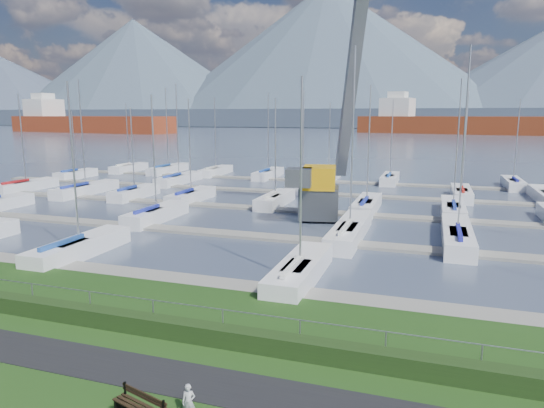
% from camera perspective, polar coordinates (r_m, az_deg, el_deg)
% --- Properties ---
extents(path, '(160.00, 2.00, 0.04)m').
position_cam_1_polar(path, '(17.73, -16.18, -18.20)').
color(path, black).
rests_on(path, grass).
extents(water, '(800.00, 540.00, 0.20)m').
position_cam_1_polar(water, '(275.97, 16.50, 8.25)').
color(water, '#444F63').
extents(hedge, '(80.00, 0.70, 0.70)m').
position_cam_1_polar(hedge, '(19.53, -11.81, -14.08)').
color(hedge, '#1D3312').
rests_on(hedge, grass).
extents(fence, '(80.00, 0.04, 0.04)m').
position_cam_1_polar(fence, '(19.51, -11.31, -11.37)').
color(fence, gray).
rests_on(fence, grass).
extents(foothill, '(900.00, 80.00, 12.00)m').
position_cam_1_polar(foothill, '(345.81, 16.96, 9.66)').
color(foothill, '#3B4657').
rests_on(foothill, water).
extents(mountains, '(1190.00, 360.00, 115.00)m').
position_cam_1_polar(mountains, '(422.05, 18.58, 15.18)').
color(mountains, '#434E62').
rests_on(mountains, water).
extents(docks, '(90.00, 41.60, 0.25)m').
position_cam_1_polar(docks, '(43.53, 5.77, -0.98)').
color(docks, slate).
rests_on(docks, water).
extents(bench_right, '(1.85, 0.92, 0.85)m').
position_cam_1_polar(bench_right, '(15.00, -15.24, -22.06)').
color(bench_right, black).
rests_on(bench_right, grass).
extents(person, '(0.44, 0.36, 1.04)m').
position_cam_1_polar(person, '(14.96, -9.81, -21.45)').
color(person, '#ABACB2').
rests_on(person, grass).
extents(crane, '(6.56, 13.20, 22.35)m').
position_cam_1_polar(crane, '(41.00, 6.65, 6.13)').
color(crane, '#505357').
rests_on(crane, water).
extents(cargo_ship_west, '(92.32, 30.34, 21.50)m').
position_cam_1_polar(cargo_ship_west, '(258.61, -21.26, 8.74)').
color(cargo_ship_west, maroon).
rests_on(cargo_ship_west, water).
extents(cargo_ship_mid, '(112.36, 38.14, 21.50)m').
position_cam_1_polar(cargo_ship_mid, '(237.06, 22.59, 8.51)').
color(cargo_ship_mid, maroon).
rests_on(cargo_ship_mid, water).
extents(sailboat_fleet, '(75.85, 50.05, 13.50)m').
position_cam_1_polar(sailboat_fleet, '(45.91, 5.21, 6.76)').
color(sailboat_fleet, '#203CA4').
rests_on(sailboat_fleet, water).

